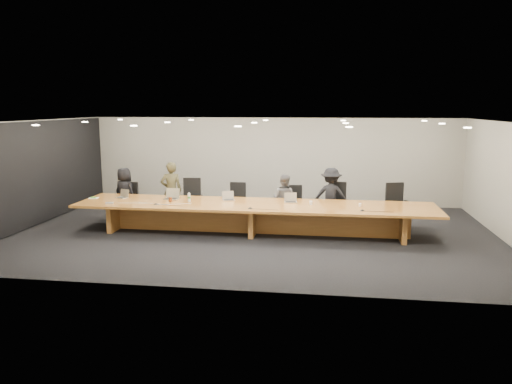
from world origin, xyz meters
TOP-DOWN VIEW (x-y plane):
  - ground at (0.00, 0.00)m, footprint 12.00×12.00m
  - back_wall at (0.00, 4.00)m, footprint 12.00×0.02m
  - left_wall_panel at (-5.94, 0.00)m, footprint 0.08×7.84m
  - conference_table at (0.00, 0.00)m, footprint 9.00×1.80m
  - chair_far_left at (-3.85, 1.20)m, footprint 0.63×0.63m
  - chair_left at (-1.97, 1.22)m, footprint 0.69×0.69m
  - chair_mid_left at (-0.71, 1.31)m, footprint 0.58×0.58m
  - chair_mid_right at (0.93, 1.27)m, footprint 0.60×0.60m
  - chair_right at (2.05, 1.28)m, footprint 0.66×0.66m
  - chair_far_right at (3.67, 1.15)m, footprint 0.77×0.77m
  - person_a at (-3.94, 1.23)m, footprint 0.82×0.68m
  - person_b at (-2.55, 1.20)m, footprint 0.70×0.58m
  - person_c at (0.65, 1.15)m, footprint 0.80×0.71m
  - person_d at (1.91, 1.27)m, footprint 1.05×0.68m
  - laptop_a at (-3.63, 0.29)m, footprint 0.36×0.32m
  - laptop_b at (-2.26, 0.28)m, footprint 0.39×0.29m
  - laptop_c at (-0.73, 0.37)m, footprint 0.36×0.32m
  - laptop_d at (0.89, 0.31)m, footprint 0.35×0.28m
  - water_bottle at (-1.70, 0.04)m, footprint 0.07×0.07m
  - amber_mug at (-2.17, -0.03)m, footprint 0.09×0.09m
  - paper_cup_near at (1.41, 0.09)m, footprint 0.08×0.08m
  - paper_cup_far at (2.61, 0.05)m, footprint 0.07×0.07m
  - notepad at (-4.35, 0.14)m, footprint 0.25×0.20m
  - lime_gadget at (-4.34, 0.12)m, footprint 0.14×0.08m
  - av_box at (-3.61, -0.51)m, footprint 0.23×0.20m
  - mic_left at (-2.42, -0.44)m, footprint 0.12×0.12m
  - mic_center at (-0.01, -0.60)m, footprint 0.14×0.14m
  - mic_right at (2.63, -0.46)m, footprint 0.15×0.15m

SIDE VIEW (x-z plane):
  - ground at x=0.00m, z-range 0.00..0.00m
  - chair_far_left at x=-3.85m, z-range 0.00..1.04m
  - conference_table at x=0.00m, z-range 0.15..0.90m
  - chair_mid_right at x=0.93m, z-range 0.00..1.04m
  - chair_mid_left at x=-0.71m, z-range 0.00..1.08m
  - chair_right at x=2.05m, z-range 0.00..1.16m
  - chair_far_right at x=3.67m, z-range 0.00..1.19m
  - chair_left at x=-1.97m, z-range 0.00..1.19m
  - person_c at x=0.65m, z-range 0.00..1.35m
  - person_a at x=-3.94m, z-range 0.00..1.45m
  - notepad at x=-4.35m, z-range 0.75..0.76m
  - av_box at x=-3.61m, z-range 0.75..0.78m
  - mic_right at x=2.63m, z-range 0.75..0.78m
  - mic_left at x=-2.42m, z-range 0.75..0.78m
  - mic_center at x=-0.01m, z-range 0.75..0.78m
  - person_d at x=1.91m, z-range 0.00..1.54m
  - lime_gadget at x=-4.34m, z-range 0.76..0.79m
  - paper_cup_far at x=2.61m, z-range 0.75..0.83m
  - paper_cup_near at x=1.41m, z-range 0.75..0.84m
  - amber_mug at x=-2.17m, z-range 0.75..0.86m
  - person_b at x=-2.55m, z-range 0.00..1.64m
  - water_bottle at x=-1.70m, z-range 0.75..0.97m
  - laptop_a at x=-3.63m, z-range 0.75..0.98m
  - laptop_c at x=-0.73m, z-range 0.75..0.99m
  - laptop_d at x=0.89m, z-range 0.75..1.00m
  - laptop_b at x=-2.26m, z-range 0.75..1.04m
  - left_wall_panel at x=-5.94m, z-range 0.00..2.74m
  - back_wall at x=0.00m, z-range 0.00..2.80m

